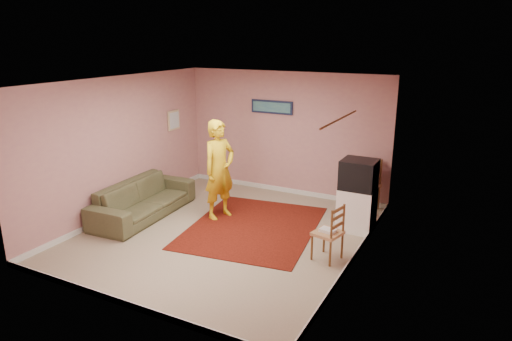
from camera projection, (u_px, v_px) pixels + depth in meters
The scene contains 26 objects.
ground at pixel (225, 234), 7.89m from camera, with size 5.00×5.00×0.00m, color gray.
wall_back at pixel (285, 134), 9.65m from camera, with size 4.50×0.02×2.60m, color tan.
wall_front at pixel (114, 211), 5.39m from camera, with size 4.50×0.02×2.60m, color tan.
wall_left at pixel (121, 147), 8.51m from camera, with size 0.02×5.00×2.60m, color tan.
wall_right at pixel (358, 180), 6.53m from camera, with size 0.02×5.00×2.60m, color tan.
ceiling at pixel (222, 81), 7.15m from camera, with size 4.50×5.00×0.02m, color silver.
baseboard_back at pixel (284, 190), 9.99m from camera, with size 4.50×0.02×0.10m, color silver.
baseboard_front at pixel (123, 303), 5.75m from camera, with size 4.50×0.02×0.10m, color silver.
baseboard_left at pixel (126, 209), 8.86m from camera, with size 0.02×5.00×0.10m, color silver.
baseboard_right at pixel (352, 259), 6.89m from camera, with size 0.02×5.00×0.10m, color silver.
window at pixel (339, 188), 5.72m from camera, with size 0.01×1.10×1.50m, color black.
curtain_sheer at pixel (334, 206), 5.66m from camera, with size 0.01×0.75×2.10m, color white.
curtain_floral at pixel (349, 190), 6.26m from camera, with size 0.01×0.35×2.10m, color white.
curtain_rod at pixel (340, 119), 5.49m from camera, with size 0.02×0.02×1.40m, color brown.
picture_back at pixel (272, 107), 9.60m from camera, with size 0.95×0.04×0.28m.
picture_left at pixel (174, 120), 9.79m from camera, with size 0.04×0.38×0.42m.
area_rug at pixel (253, 227), 8.15m from camera, with size 2.14×2.67×0.01m, color black.
tv_cabinet at pixel (357, 209), 7.96m from camera, with size 0.60×0.54×0.76m, color white.
crt_tv at pixel (359, 174), 7.79m from camera, with size 0.60×0.53×0.51m.
chair_a at pixel (368, 180), 8.76m from camera, with size 0.47×0.45×0.55m.
dvd_player at pixel (368, 184), 8.78m from camera, with size 0.36×0.26×0.06m, color #B3B4B9.
blue_throw at pixel (369, 171), 8.70m from camera, with size 0.40×0.05×0.43m, color #829CD5.
chair_b at pixel (328, 226), 6.84m from camera, with size 0.46×0.47×0.48m.
game_console at pixel (328, 230), 6.86m from camera, with size 0.23×0.17×0.05m, color white.
sofa at pixel (144, 199), 8.60m from camera, with size 2.27×0.89×0.66m, color #4A482D.
person at pixel (219, 170), 8.37m from camera, with size 0.67×0.44×1.85m, color gold.
Camera 1 is at (3.80, -6.20, 3.28)m, focal length 32.00 mm.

